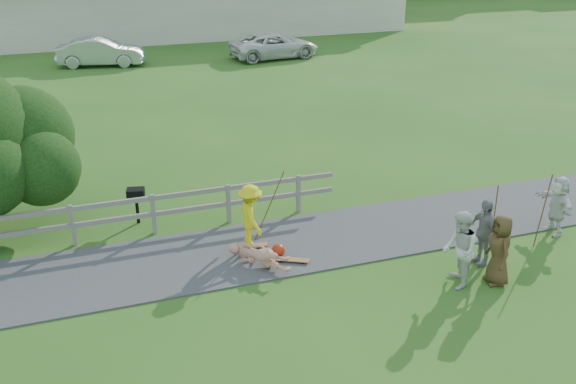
% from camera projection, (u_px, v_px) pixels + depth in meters
% --- Properties ---
extents(ground, '(260.00, 260.00, 0.00)m').
position_uv_depth(ground, '(266.00, 282.00, 14.55)').
color(ground, '#275919').
rests_on(ground, ground).
extents(path, '(34.00, 3.00, 0.04)m').
position_uv_depth(path, '(247.00, 251.00, 15.84)').
color(path, '#363638').
rests_on(path, ground).
extents(fence, '(15.05, 0.10, 1.10)m').
position_uv_depth(fence, '(46.00, 223.00, 15.72)').
color(fence, slate).
rests_on(fence, ground).
extents(skater_rider, '(0.68, 1.09, 1.63)m').
position_uv_depth(skater_rider, '(251.00, 220.00, 15.65)').
color(skater_rider, yellow).
rests_on(skater_rider, ground).
extents(skater_fallen, '(1.53, 1.30, 0.59)m').
position_uv_depth(skater_fallen, '(259.00, 256.00, 15.08)').
color(skater_fallen, tan).
rests_on(skater_fallen, ground).
extents(spectator_a, '(0.95, 1.06, 1.78)m').
position_uv_depth(spectator_a, '(460.00, 250.00, 14.09)').
color(spectator_a, silver).
rests_on(spectator_a, ground).
extents(spectator_b, '(0.42, 0.97, 1.65)m').
position_uv_depth(spectator_b, '(484.00, 232.00, 15.04)').
color(spectator_b, gray).
rests_on(spectator_b, ground).
extents(spectator_c, '(0.68, 0.91, 1.67)m').
position_uv_depth(spectator_c, '(499.00, 250.00, 14.22)').
color(spectator_c, '#4C371E').
rests_on(spectator_c, ground).
extents(spectator_d, '(0.65, 1.51, 1.58)m').
position_uv_depth(spectator_d, '(557.00, 205.00, 16.53)').
color(spectator_d, silver).
rests_on(spectator_d, ground).
extents(car_silver, '(4.90, 2.58, 1.54)m').
position_uv_depth(car_silver, '(100.00, 52.00, 35.30)').
color(car_silver, '#ADB2B6').
rests_on(car_silver, ground).
extents(car_white, '(5.45, 2.98, 1.45)m').
position_uv_depth(car_white, '(274.00, 46.00, 37.26)').
color(car_white, silver).
rests_on(car_white, ground).
extents(bbq, '(0.52, 0.44, 1.00)m').
position_uv_depth(bbq, '(137.00, 206.00, 17.17)').
color(bbq, black).
rests_on(bbq, ground).
extents(longboard_rider, '(0.83, 0.22, 0.09)m').
position_uv_depth(longboard_rider, '(251.00, 248.00, 15.96)').
color(longboard_rider, brown).
rests_on(longboard_rider, ground).
extents(longboard_fallen, '(0.80, 0.55, 0.09)m').
position_uv_depth(longboard_fallen, '(292.00, 261.00, 15.33)').
color(longboard_fallen, brown).
rests_on(longboard_fallen, ground).
extents(helmet, '(0.32, 0.32, 0.32)m').
position_uv_depth(helmet, '(278.00, 250.00, 15.62)').
color(helmet, '#AF2610').
rests_on(helmet, ground).
extents(pole_rider, '(0.03, 0.03, 1.98)m').
position_uv_depth(pole_rider, '(269.00, 204.00, 16.11)').
color(pole_rider, brown).
rests_on(pole_rider, ground).
extents(pole_spec_left, '(0.03, 0.03, 1.76)m').
position_uv_depth(pole_spec_left, '(494.00, 219.00, 15.57)').
color(pole_spec_left, brown).
rests_on(pole_spec_left, ground).
extents(pole_spec_right, '(0.03, 0.03, 1.93)m').
position_uv_depth(pole_spec_right, '(543.00, 211.00, 15.78)').
color(pole_spec_right, brown).
rests_on(pole_spec_right, ground).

